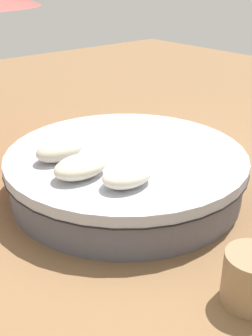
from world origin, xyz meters
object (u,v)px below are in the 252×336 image
at_px(side_table, 251,278).
at_px(throw_pillow_1, 80,167).
at_px(round_bed, 126,171).
at_px(throw_pillow_2, 127,175).
at_px(throw_pillow_0, 59,150).

bearing_deg(side_table, throw_pillow_1, 100.14).
relative_size(throw_pillow_1, side_table, 1.29).
height_order(round_bed, throw_pillow_2, throw_pillow_2).
bearing_deg(round_bed, throw_pillow_2, -129.34).
distance_m(round_bed, throw_pillow_1, 0.81).
height_order(throw_pillow_2, side_table, throw_pillow_2).
distance_m(throw_pillow_1, throw_pillow_2, 0.47).
bearing_deg(side_table, round_bed, 78.13).
height_order(throw_pillow_1, throw_pillow_2, throw_pillow_1).
bearing_deg(throw_pillow_0, round_bed, -23.68).
bearing_deg(throw_pillow_0, side_table, -83.31).
xyz_separation_m(round_bed, side_table, (-0.40, -1.90, -0.04)).
bearing_deg(throw_pillow_2, throw_pillow_0, 101.52).
distance_m(round_bed, throw_pillow_0, 0.80).
bearing_deg(throw_pillow_2, throw_pillow_1, 119.11).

